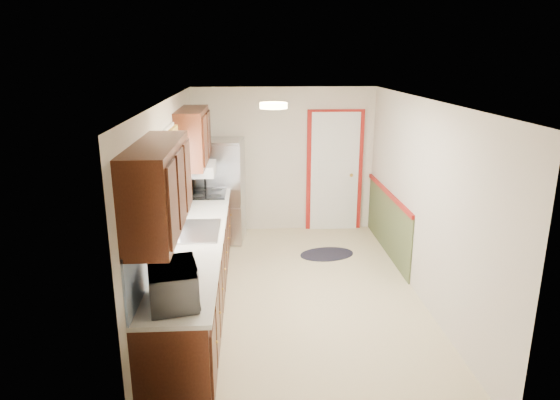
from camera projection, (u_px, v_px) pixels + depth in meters
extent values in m
cube|color=beige|center=(297.00, 295.00, 6.24)|extent=(3.20, 5.20, 0.12)
cube|color=white|center=(299.00, 100.00, 5.57)|extent=(3.20, 5.20, 0.12)
cube|color=beige|center=(284.00, 160.00, 8.30)|extent=(3.20, 0.10, 2.40)
cube|color=beige|center=(332.00, 303.00, 3.51)|extent=(3.20, 0.10, 2.40)
cube|color=beige|center=(170.00, 205.00, 5.82)|extent=(0.10, 5.20, 2.40)
cube|color=beige|center=(422.00, 201.00, 5.99)|extent=(0.10, 5.20, 2.40)
cube|color=#3B190D|center=(197.00, 274.00, 5.76)|extent=(0.60, 4.00, 0.90)
cube|color=silver|center=(196.00, 236.00, 5.63)|extent=(0.63, 4.00, 0.04)
cube|color=#4F84C0|center=(167.00, 212.00, 5.53)|extent=(0.02, 4.00, 0.55)
cube|color=#3B190D|center=(158.00, 188.00, 4.12)|extent=(0.35, 1.40, 0.75)
cube|color=#3B190D|center=(193.00, 137.00, 6.71)|extent=(0.35, 1.20, 0.75)
cube|color=white|center=(167.00, 174.00, 5.51)|extent=(0.02, 1.00, 0.90)
cube|color=#CA6425|center=(169.00, 142.00, 5.41)|extent=(0.05, 1.12, 0.24)
cube|color=#B7B7BC|center=(197.00, 231.00, 5.71)|extent=(0.52, 0.82, 0.02)
cube|color=white|center=(199.00, 169.00, 6.88)|extent=(0.45, 0.60, 0.15)
cube|color=maroon|center=(334.00, 172.00, 8.38)|extent=(0.94, 0.05, 2.08)
cube|color=white|center=(335.00, 172.00, 8.35)|extent=(0.80, 0.04, 2.00)
cube|color=#45512D|center=(388.00, 223.00, 7.50)|extent=(0.02, 2.30, 0.90)
cube|color=maroon|center=(389.00, 193.00, 7.36)|extent=(0.04, 2.30, 0.06)
cylinder|color=#FFD88C|center=(274.00, 106.00, 5.37)|extent=(0.30, 0.30, 0.06)
imported|color=white|center=(173.00, 280.00, 4.02)|extent=(0.43, 0.62, 0.38)
cube|color=#B7B7BC|center=(222.00, 191.00, 7.92)|extent=(0.75, 0.71, 1.63)
cylinder|color=black|center=(206.00, 202.00, 7.58)|extent=(0.02, 0.02, 1.14)
ellipsoid|color=black|center=(327.00, 254.00, 7.50)|extent=(0.90, 0.67, 0.01)
cube|color=black|center=(207.00, 193.00, 7.25)|extent=(0.53, 0.64, 0.02)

